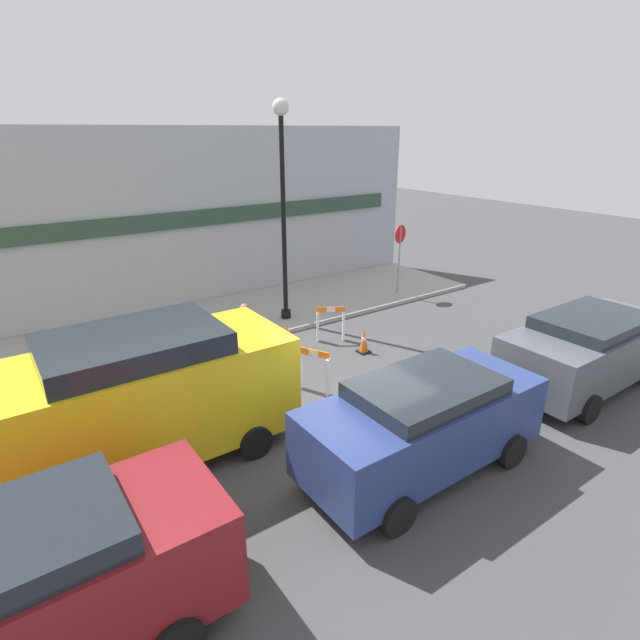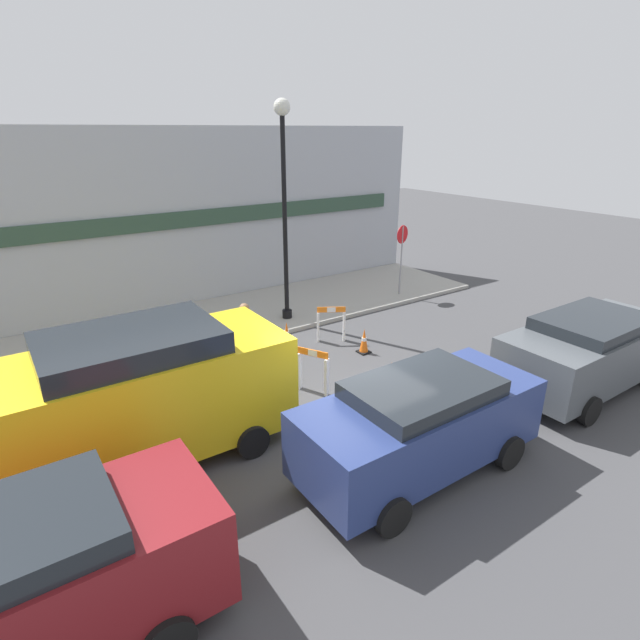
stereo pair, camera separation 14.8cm
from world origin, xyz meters
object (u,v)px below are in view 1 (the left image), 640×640
(stop_sign, at_px, (400,248))
(person_worker, at_px, (246,335))
(parked_car_0, at_px, (0,602))
(streetlamp_post, at_px, (283,186))
(parked_car_2, at_px, (588,346))
(parked_car_1, at_px, (423,420))
(work_van, at_px, (140,393))

(stop_sign, height_order, person_worker, stop_sign)
(person_worker, xyz_separation_m, parked_car_0, (-5.25, -4.92, 0.09))
(person_worker, bearing_deg, streetlamp_post, 66.71)
(streetlamp_post, xyz_separation_m, parked_car_2, (3.34, -7.22, -3.00))
(parked_car_1, relative_size, work_van, 0.84)
(stop_sign, bearing_deg, work_van, 10.04)
(streetlamp_post, bearing_deg, parked_car_0, -136.92)
(parked_car_2, bearing_deg, work_van, 161.73)
(parked_car_0, bearing_deg, work_van, 52.01)
(stop_sign, relative_size, parked_car_2, 0.53)
(work_van, bearing_deg, parked_car_2, -18.27)
(parked_car_2, distance_m, work_van, 9.27)
(person_worker, bearing_deg, stop_sign, 41.14)
(streetlamp_post, relative_size, parked_car_1, 1.42)
(person_worker, relative_size, parked_car_2, 0.38)
(person_worker, xyz_separation_m, parked_car_1, (0.70, -4.92, 0.01))
(parked_car_2, bearing_deg, parked_car_1, 180.00)
(parked_car_2, bearing_deg, parked_car_0, 180.00)
(parked_car_2, xyz_separation_m, work_van, (-8.79, 2.90, 0.35))
(stop_sign, xyz_separation_m, parked_car_1, (-6.14, -7.05, -0.74))
(stop_sign, relative_size, person_worker, 1.37)
(streetlamp_post, bearing_deg, stop_sign, -2.13)
(stop_sign, bearing_deg, streetlamp_post, -15.01)
(parked_car_1, xyz_separation_m, parked_car_2, (5.12, -0.00, 0.00))
(streetlamp_post, xyz_separation_m, work_van, (-5.45, -4.31, -2.65))
(parked_car_1, height_order, parked_car_2, parked_car_2)
(person_worker, height_order, parked_car_1, person_worker)
(person_worker, distance_m, parked_car_1, 4.97)
(parked_car_1, height_order, work_van, work_van)
(parked_car_2, height_order, work_van, work_van)
(person_worker, relative_size, parked_car_1, 0.40)
(person_worker, relative_size, parked_car_0, 0.37)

